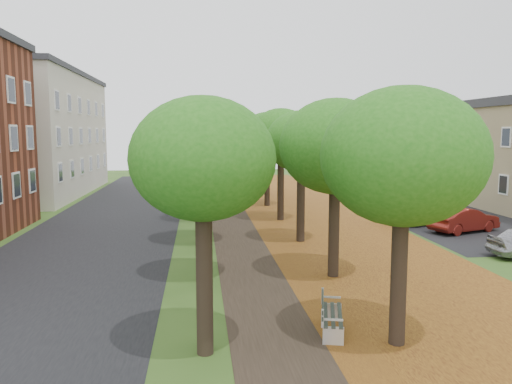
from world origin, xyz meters
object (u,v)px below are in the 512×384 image
object	(u,v)px
car_red	(464,220)
car_white	(415,208)
bench	(330,315)
car_grey	(427,211)

from	to	relation	value
car_red	car_white	world-z (taller)	car_red
bench	car_red	distance (m)	16.26
car_white	car_grey	bearing A→B (deg)	-157.10
bench	car_red	size ratio (longest dim) A/B	0.49
car_red	car_grey	xyz separation A→B (m)	(-0.75, 2.75, 0.06)
car_red	car_white	xyz separation A→B (m)	(-0.75, 4.38, -0.03)
car_white	bench	bearing A→B (deg)	172.33
car_red	car_grey	world-z (taller)	car_grey
bench	car_red	bearing A→B (deg)	-26.61
car_red	car_grey	distance (m)	2.85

